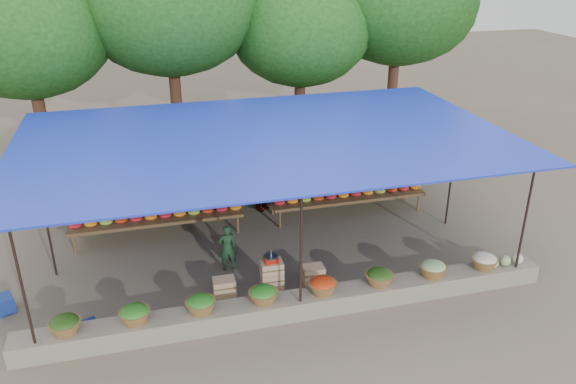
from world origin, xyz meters
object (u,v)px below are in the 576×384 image
object	(u,v)px
weighing_scale	(271,259)
vendor_seated	(227,248)
crate_counter	(271,281)
blue_crate_front	(86,332)

from	to	relation	value
weighing_scale	vendor_seated	xyz separation A→B (m)	(-0.72, 1.19, -0.29)
crate_counter	blue_crate_front	xyz separation A→B (m)	(-3.66, -0.54, -0.16)
vendor_seated	blue_crate_front	bearing A→B (deg)	27.65
crate_counter	weighing_scale	bearing A→B (deg)	-0.00
crate_counter	weighing_scale	distance (m)	0.53
crate_counter	blue_crate_front	world-z (taller)	crate_counter
weighing_scale	blue_crate_front	size ratio (longest dim) A/B	0.62
blue_crate_front	weighing_scale	bearing A→B (deg)	-15.10
crate_counter	weighing_scale	world-z (taller)	weighing_scale
crate_counter	vendor_seated	size ratio (longest dim) A/B	2.15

